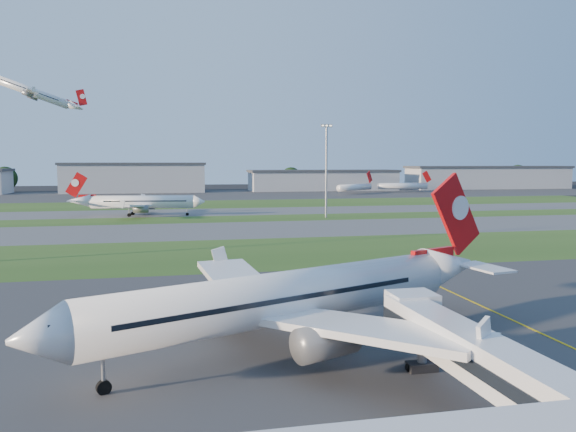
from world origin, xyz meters
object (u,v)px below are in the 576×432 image
object	(u,v)px
jet_bridge	(504,372)
mini_jet_far	(403,186)
airliner_parked	(286,298)
mini_jet_near	(355,187)
airliner_taxiing	(142,202)
light_mast_centre	(326,164)

from	to	relation	value
jet_bridge	mini_jet_far	distance (m)	262.00
jet_bridge	mini_jet_far	size ratio (longest dim) A/B	0.94
jet_bridge	airliner_parked	size ratio (longest dim) A/B	0.69
airliner_parked	mini_jet_near	bearing A→B (deg)	47.61
jet_bridge	airliner_parked	distance (m)	18.91
airliner_parked	mini_jet_near	world-z (taller)	airliner_parked
airliner_parked	mini_jet_near	distance (m)	230.98
mini_jet_near	jet_bridge	bearing A→B (deg)	-143.84
airliner_parked	airliner_taxiing	bearing A→B (deg)	75.62
light_mast_centre	mini_jet_far	bearing A→B (deg)	57.89
mini_jet_near	mini_jet_far	distance (m)	30.10
jet_bridge	mini_jet_near	bearing A→B (deg)	73.16
jet_bridge	airliner_parked	xyz separation A→B (m)	(-8.67, 16.80, 0.49)
jet_bridge	mini_jet_far	world-z (taller)	mini_jet_far
mini_jet_far	light_mast_centre	size ratio (longest dim) A/B	1.11
mini_jet_near	mini_jet_far	xyz separation A→B (m)	(28.83, 8.64, 0.00)
airliner_taxiing	airliner_parked	bearing A→B (deg)	105.57
jet_bridge	airliner_taxiing	distance (m)	141.46
mini_jet_far	light_mast_centre	bearing A→B (deg)	-120.35
airliner_parked	light_mast_centre	size ratio (longest dim) A/B	1.50
airliner_parked	light_mast_centre	xyz separation A→B (m)	(33.48, 106.43, 10.32)
mini_jet_far	light_mast_centre	distance (m)	141.09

